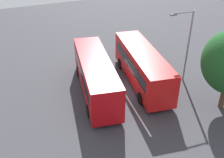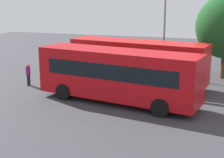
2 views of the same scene
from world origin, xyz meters
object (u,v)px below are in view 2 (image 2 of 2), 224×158
(bus_far_left, at_px, (137,61))
(bus_center_left, at_px, (117,74))
(pedestrian, at_px, (28,73))
(street_lamp, at_px, (164,27))

(bus_far_left, relative_size, bus_center_left, 1.00)
(pedestrian, bearing_deg, street_lamp, 47.82)
(pedestrian, distance_m, street_lamp, 10.96)
(bus_center_left, relative_size, pedestrian, 6.27)
(bus_center_left, xyz_separation_m, street_lamp, (-1.30, -8.03, 2.10))
(bus_far_left, height_order, street_lamp, street_lamp)
(bus_center_left, xyz_separation_m, pedestrian, (7.20, -1.74, -0.80))
(bus_far_left, bearing_deg, bus_center_left, 98.71)
(bus_far_left, distance_m, bus_center_left, 4.43)
(bus_far_left, bearing_deg, street_lamp, -98.89)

